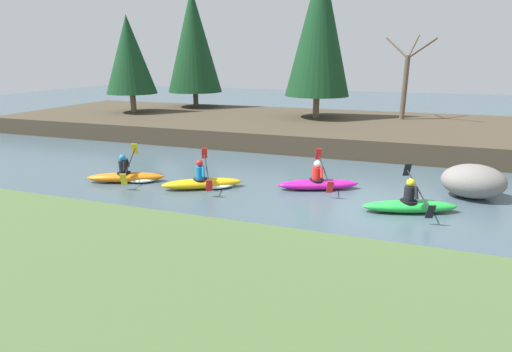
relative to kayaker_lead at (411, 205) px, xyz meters
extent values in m
plane|color=#425660|center=(-1.36, -0.15, -0.22)|extent=(90.00, 90.00, 0.00)
cube|color=#4C6638|center=(-1.36, -6.52, 0.09)|extent=(44.00, 5.84, 0.63)
cube|color=#473D2D|center=(-1.36, 10.84, 0.23)|extent=(44.00, 10.49, 0.91)
cylinder|color=#7A664C|center=(-16.68, 10.46, 1.28)|extent=(0.36, 0.36, 1.18)
cone|color=#143D1E|center=(-16.68, 10.46, 4.25)|extent=(3.17, 3.17, 4.75)
cylinder|color=brown|center=(-14.24, 14.48, 1.21)|extent=(0.36, 0.36, 1.05)
cone|color=#143D1E|center=(-14.24, 14.48, 5.19)|extent=(3.79, 3.79, 6.91)
cylinder|color=#7A664C|center=(-5.02, 11.82, 1.32)|extent=(0.36, 0.36, 1.26)
cone|color=#143D1E|center=(-5.02, 11.82, 5.67)|extent=(3.68, 3.68, 7.44)
cylinder|color=brown|center=(-0.23, 12.77, 2.45)|extent=(0.28, 0.28, 3.52)
cylinder|color=brown|center=(-0.84, 13.28, 4.61)|extent=(1.33, 1.14, 1.20)
cylinder|color=brown|center=(0.41, 12.23, 4.54)|extent=(1.40, 1.20, 1.06)
cylinder|color=brown|center=(0.02, 13.47, 4.68)|extent=(0.63, 1.50, 1.33)
ellipsoid|color=green|center=(-0.02, -0.01, -0.05)|extent=(2.75, 1.43, 0.34)
cone|color=green|center=(1.15, 0.39, -0.03)|extent=(0.40, 0.30, 0.20)
cylinder|color=black|center=(-0.07, -0.02, 0.09)|extent=(0.61, 0.61, 0.08)
cylinder|color=black|center=(-0.07, -0.02, 0.34)|extent=(0.38, 0.38, 0.42)
sphere|color=yellow|center=(-0.07, -0.02, 0.67)|extent=(0.29, 0.29, 0.23)
cylinder|color=black|center=(-0.05, 0.24, 0.43)|extent=(0.16, 0.24, 0.35)
cylinder|color=black|center=(0.10, -0.22, 0.43)|extent=(0.16, 0.24, 0.35)
cylinder|color=black|center=(0.15, 0.05, 0.47)|extent=(0.64, 1.83, 0.65)
cube|color=black|center=(-0.15, 0.95, 0.78)|extent=(0.24, 0.21, 0.41)
cube|color=black|center=(0.45, -0.85, 0.16)|extent=(0.24, 0.21, 0.41)
ellipsoid|color=#C61999|center=(-2.90, 1.21, -0.05)|extent=(2.73, 1.58, 0.34)
cone|color=#C61999|center=(-1.75, 1.68, -0.03)|extent=(0.40, 0.32, 0.20)
cylinder|color=black|center=(-2.95, 1.19, 0.09)|extent=(0.63, 0.63, 0.08)
cylinder|color=red|center=(-2.95, 1.19, 0.34)|extent=(0.39, 0.39, 0.42)
sphere|color=white|center=(-2.95, 1.19, 0.67)|extent=(0.30, 0.30, 0.23)
cylinder|color=red|center=(-2.95, 1.45, 0.43)|extent=(0.17, 0.24, 0.35)
cylinder|color=red|center=(-2.77, 1.01, 0.43)|extent=(0.17, 0.24, 0.35)
cylinder|color=black|center=(-2.74, 1.28, 0.47)|extent=(0.76, 1.78, 0.65)
cube|color=red|center=(-3.10, 2.16, 0.78)|extent=(0.25, 0.22, 0.41)
cube|color=red|center=(-2.38, 0.40, 0.16)|extent=(0.25, 0.22, 0.41)
ellipsoid|color=yellow|center=(-6.66, 0.04, -0.05)|extent=(2.64, 1.86, 0.34)
cone|color=yellow|center=(-5.58, 0.66, -0.03)|extent=(0.40, 0.35, 0.20)
cylinder|color=black|center=(-6.70, 0.01, 0.09)|extent=(0.66, 0.66, 0.08)
cylinder|color=#1984CC|center=(-6.70, 0.01, 0.34)|extent=(0.41, 0.41, 0.42)
sphere|color=red|center=(-6.70, 0.01, 0.67)|extent=(0.31, 0.31, 0.23)
cylinder|color=#1984CC|center=(-6.74, 0.27, 0.43)|extent=(0.19, 0.24, 0.35)
cylinder|color=#1984CC|center=(-6.50, -0.15, 0.43)|extent=(0.19, 0.24, 0.35)
cylinder|color=black|center=(-6.50, 0.13, 0.47)|extent=(0.98, 1.68, 0.65)
cube|color=red|center=(-6.98, 0.95, 0.78)|extent=(0.25, 0.24, 0.41)
cube|color=red|center=(-6.03, -0.70, 0.16)|extent=(0.25, 0.24, 0.41)
ellipsoid|color=white|center=(-6.18, 0.31, -0.13)|extent=(1.30, 1.15, 0.18)
ellipsoid|color=orange|center=(-9.57, -0.18, -0.05)|extent=(2.72, 1.59, 0.34)
cone|color=orange|center=(-8.43, 0.30, -0.03)|extent=(0.40, 0.32, 0.20)
cylinder|color=black|center=(-9.62, -0.20, 0.09)|extent=(0.63, 0.63, 0.08)
cylinder|color=black|center=(-9.62, -0.20, 0.34)|extent=(0.39, 0.39, 0.42)
sphere|color=#1E89D1|center=(-9.62, -0.20, 0.67)|extent=(0.30, 0.30, 0.23)
cylinder|color=black|center=(-9.62, 0.06, 0.43)|extent=(0.17, 0.24, 0.35)
cylinder|color=black|center=(-9.43, -0.38, 0.43)|extent=(0.17, 0.24, 0.35)
cylinder|color=black|center=(-9.41, -0.11, 0.47)|extent=(0.77, 1.78, 0.65)
cube|color=yellow|center=(-9.77, 0.77, 0.78)|extent=(0.25, 0.22, 0.41)
cube|color=yellow|center=(-9.04, -0.99, 0.16)|extent=(0.25, 0.22, 0.41)
ellipsoid|color=white|center=(-9.07, 0.03, -0.13)|extent=(1.28, 1.07, 0.18)
ellipsoid|color=gray|center=(1.88, 2.00, 0.31)|extent=(1.89, 1.48, 1.07)
camera|label=1|loc=(-0.72, -11.60, 4.04)|focal=28.00mm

